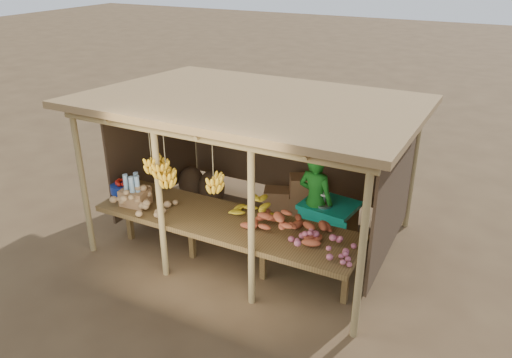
% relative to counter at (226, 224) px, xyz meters
% --- Properties ---
extents(ground, '(60.00, 60.00, 0.00)m').
position_rel_counter_xyz_m(ground, '(-0.00, 0.95, -0.74)').
color(ground, brown).
rests_on(ground, ground).
extents(stall_structure, '(4.70, 3.50, 2.43)m').
position_rel_counter_xyz_m(stall_structure, '(-0.03, 1.01, 1.18)').
color(stall_structure, '#9D8451').
rests_on(stall_structure, ground).
extents(counter, '(3.90, 1.05, 0.80)m').
position_rel_counter_xyz_m(counter, '(0.00, 0.00, 0.00)').
color(counter, brown).
rests_on(counter, ground).
extents(potato_heap, '(1.14, 0.89, 0.37)m').
position_rel_counter_xyz_m(potato_heap, '(-1.37, -0.23, 0.24)').
color(potato_heap, '#9E7C52').
rests_on(potato_heap, counter).
extents(sweet_potato_heap, '(1.10, 0.72, 0.36)m').
position_rel_counter_xyz_m(sweet_potato_heap, '(0.90, 0.08, 0.24)').
color(sweet_potato_heap, '#B14E2D').
rests_on(sweet_potato_heap, counter).
extents(onion_heap, '(0.96, 0.68, 0.36)m').
position_rel_counter_xyz_m(onion_heap, '(1.50, -0.10, 0.24)').
color(onion_heap, '#B2566A').
rests_on(onion_heap, counter).
extents(banana_pile, '(0.72, 0.56, 0.35)m').
position_rel_counter_xyz_m(banana_pile, '(0.32, 0.30, 0.24)').
color(banana_pile, gold).
rests_on(banana_pile, counter).
extents(tomato_basin, '(0.39, 0.39, 0.20)m').
position_rel_counter_xyz_m(tomato_basin, '(-1.90, 0.05, 0.14)').
color(tomato_basin, navy).
rests_on(tomato_basin, counter).
extents(bottle_box, '(0.42, 0.35, 0.50)m').
position_rel_counter_xyz_m(bottle_box, '(-1.44, -0.20, 0.25)').
color(bottle_box, olive).
rests_on(bottle_box, counter).
extents(vendor, '(0.64, 0.48, 1.59)m').
position_rel_counter_xyz_m(vendor, '(0.92, 1.14, 0.06)').
color(vendor, '#19731D').
rests_on(vendor, ground).
extents(tarp_crate, '(0.90, 0.80, 0.97)m').
position_rel_counter_xyz_m(tarp_crate, '(1.11, 1.25, -0.34)').
color(tarp_crate, brown).
rests_on(tarp_crate, ground).
extents(carton_stack, '(1.05, 0.51, 0.72)m').
position_rel_counter_xyz_m(carton_stack, '(0.21, 2.02, -0.42)').
color(carton_stack, olive).
rests_on(carton_stack, ground).
extents(burlap_sacks, '(0.95, 0.50, 0.67)m').
position_rel_counter_xyz_m(burlap_sacks, '(-1.60, 1.81, -0.45)').
color(burlap_sacks, '#453220').
rests_on(burlap_sacks, ground).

